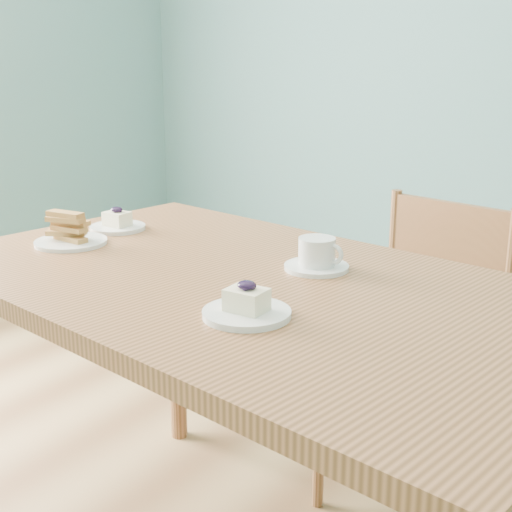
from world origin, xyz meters
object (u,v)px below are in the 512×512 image
coffee_cup (317,256)px  biscotti_plate (70,233)px  cheesecake_plate_near (247,308)px  dining_chair (417,359)px  cheesecake_plate_far (117,224)px  dining_table (252,315)px

coffee_cup → biscotti_plate: (-0.65, -0.18, -0.00)m
cheesecake_plate_near → biscotti_plate: bearing=166.8°
cheesecake_plate_near → coffee_cup: bearing=98.0°
cheesecake_plate_near → biscotti_plate: biscotti_plate is taller
dining_chair → biscotti_plate: (-0.73, -0.61, 0.39)m
cheesecake_plate_far → biscotti_plate: biscotti_plate is taller
biscotti_plate → cheesecake_plate_far: bearing=94.8°
dining_chair → biscotti_plate: same height
dining_table → dining_chair: 0.66m
cheesecake_plate_near → dining_chair: bearing=87.0°
dining_table → dining_chair: dining_chair is taller
dining_chair → cheesecake_plate_near: dining_chair is taller
cheesecake_plate_near → cheesecake_plate_far: (-0.71, 0.35, -0.00)m
dining_table → cheesecake_plate_far: 0.61m
dining_table → biscotti_plate: biscotti_plate is taller
coffee_cup → cheesecake_plate_near: bearing=-84.6°
dining_table → cheesecake_plate_near: bearing=-49.3°
dining_chair → coffee_cup: 0.58m
cheesecake_plate_near → cheesecake_plate_far: 0.79m
coffee_cup → cheesecake_plate_far: bearing=177.1°
dining_table → cheesecake_plate_near: (0.13, -0.19, 0.10)m
cheesecake_plate_far → biscotti_plate: 0.18m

